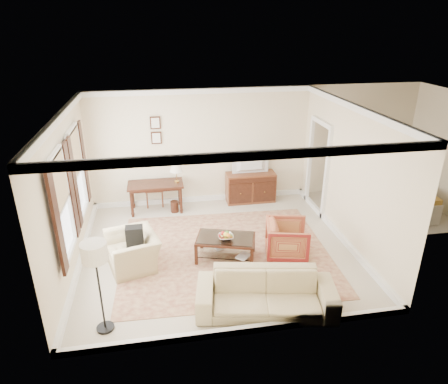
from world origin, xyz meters
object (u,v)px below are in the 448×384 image
object	(u,v)px
striped_armchair	(287,238)
sofa	(266,288)
sideboard	(250,187)
tv	(251,157)
club_armchair	(133,246)
writing_desk	(156,188)
coffee_table	(226,242)

from	to	relation	value
striped_armchair	sofa	distance (m)	1.73
sideboard	tv	size ratio (longest dim) A/B	1.41
club_armchair	sofa	distance (m)	2.73
tv	club_armchair	world-z (taller)	tv
sideboard	striped_armchair	size ratio (longest dim) A/B	1.53
club_armchair	writing_desk	bearing A→B (deg)	152.71
writing_desk	tv	distance (m)	2.50
writing_desk	striped_armchair	bearing A→B (deg)	-45.42
sideboard	striped_armchair	xyz separation A→B (m)	(0.10, -2.71, 0.02)
tv	sofa	world-z (taller)	tv
tv	sofa	xyz separation A→B (m)	(-0.75, -4.21, -0.78)
coffee_table	striped_armchair	bearing A→B (deg)	-5.76
coffee_table	club_armchair	bearing A→B (deg)	178.51
club_armchair	sideboard	bearing A→B (deg)	115.47
sideboard	coffee_table	distance (m)	2.82
coffee_table	writing_desk	bearing A→B (deg)	118.14
sideboard	club_armchair	bearing A→B (deg)	-138.79
coffee_table	sofa	distance (m)	1.68
sideboard	club_armchair	size ratio (longest dim) A/B	1.23
writing_desk	coffee_table	xyz separation A→B (m)	(1.30, -2.43, -0.25)
tv	coffee_table	size ratio (longest dim) A/B	0.70
sofa	tv	bearing A→B (deg)	90.45
coffee_table	tv	bearing A→B (deg)	66.48
writing_desk	sofa	xyz separation A→B (m)	(1.67, -4.06, -0.18)
striped_armchair	coffee_table	bearing A→B (deg)	97.07
tv	striped_armchair	distance (m)	2.81
coffee_table	striped_armchair	xyz separation A→B (m)	(1.22, -0.12, 0.04)
writing_desk	coffee_table	size ratio (longest dim) A/B	1.05
sideboard	tv	distance (m)	0.83
coffee_table	club_armchair	xyz separation A→B (m)	(-1.79, 0.05, 0.08)
sofa	club_armchair	bearing A→B (deg)	152.64
coffee_table	club_armchair	world-z (taller)	club_armchair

